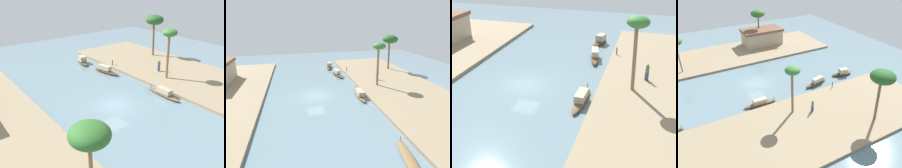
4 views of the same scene
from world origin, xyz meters
The scene contains 10 objects.
river_water centered at (0.00, 0.00, 0.00)m, with size 69.39×69.39×0.00m, color slate.
riverbank_left centered at (0.00, -13.75, 0.19)m, with size 41.90×12.93×0.37m, color #937F60.
sampan_open_hull centered at (-1.87, -6.29, 0.40)m, with size 5.10×1.11×1.04m.
sampan_upstream_small centered at (8.89, -5.41, 0.46)m, with size 4.80×1.79×1.19m.
sampan_midstream centered at (14.86, -5.00, 0.48)m, with size 3.97×1.94×1.29m.
person_on_near_bank centered at (3.80, -11.66, 1.06)m, with size 0.53×0.53×1.73m.
mooring_post centered at (10.34, -7.83, 0.81)m, with size 0.14×0.14×0.87m, color #4C3823.
palm_tree_left_near centered at (1.28, -10.39, 6.38)m, with size 2.01×2.01×7.02m.
palm_tree_left_far centered at (10.15, -17.06, 6.58)m, with size 3.11×3.11×7.22m.
palm_tree_right_short centered at (-10.45, 10.14, 6.00)m, with size 2.33×2.33×6.41m.
Camera 1 is at (-19.53, 15.83, 13.66)m, focal length 39.59 mm.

